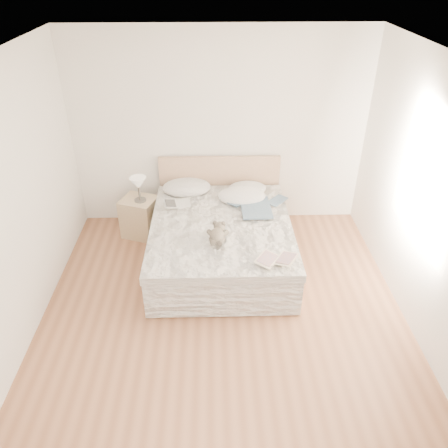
% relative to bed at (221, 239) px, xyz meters
% --- Properties ---
extents(floor, '(4.00, 4.50, 0.00)m').
position_rel_bed_xyz_m(floor, '(0.00, -1.19, -0.31)').
color(floor, brown).
rests_on(floor, ground).
extents(ceiling, '(4.00, 4.50, 0.00)m').
position_rel_bed_xyz_m(ceiling, '(0.00, -1.19, 2.39)').
color(ceiling, white).
rests_on(ceiling, ground).
extents(wall_back, '(4.00, 0.02, 2.70)m').
position_rel_bed_xyz_m(wall_back, '(0.00, 1.06, 1.04)').
color(wall_back, white).
rests_on(wall_back, ground).
extents(wall_left, '(0.02, 4.50, 2.70)m').
position_rel_bed_xyz_m(wall_left, '(-2.00, -1.19, 1.04)').
color(wall_left, white).
rests_on(wall_left, ground).
extents(wall_right, '(0.02, 4.50, 2.70)m').
position_rel_bed_xyz_m(wall_right, '(2.00, -1.19, 1.04)').
color(wall_right, white).
rests_on(wall_right, ground).
extents(window, '(0.02, 1.30, 1.10)m').
position_rel_bed_xyz_m(window, '(1.99, -0.89, 1.14)').
color(window, white).
rests_on(window, wall_right).
extents(bed, '(1.72, 2.14, 1.00)m').
position_rel_bed_xyz_m(bed, '(0.00, 0.00, 0.00)').
color(bed, tan).
rests_on(bed, floor).
extents(nightstand, '(0.56, 0.53, 0.56)m').
position_rel_bed_xyz_m(nightstand, '(-1.11, 0.61, -0.03)').
color(nightstand, tan).
rests_on(nightstand, floor).
extents(table_lamp, '(0.29, 0.29, 0.35)m').
position_rel_bed_xyz_m(table_lamp, '(-1.08, 0.57, 0.50)').
color(table_lamp, '#4B4640').
rests_on(table_lamp, nightstand).
extents(pillow_left, '(0.69, 0.49, 0.20)m').
position_rel_bed_xyz_m(pillow_left, '(-0.46, 0.79, 0.33)').
color(pillow_left, silver).
rests_on(pillow_left, bed).
extents(pillow_middle, '(0.65, 0.47, 0.19)m').
position_rel_bed_xyz_m(pillow_middle, '(0.29, 0.52, 0.33)').
color(pillow_middle, white).
rests_on(pillow_middle, bed).
extents(pillow_right, '(0.55, 0.41, 0.16)m').
position_rel_bed_xyz_m(pillow_right, '(0.38, 0.74, 0.33)').
color(pillow_right, white).
rests_on(pillow_right, bed).
extents(blouse, '(0.62, 0.65, 0.02)m').
position_rel_bed_xyz_m(blouse, '(0.45, 0.22, 0.32)').
color(blouse, '#3E566E').
rests_on(blouse, bed).
extents(photo_book, '(0.39, 0.31, 0.03)m').
position_rel_bed_xyz_m(photo_book, '(-0.56, 0.34, 0.32)').
color(photo_book, silver).
rests_on(photo_book, bed).
extents(childrens_book, '(0.49, 0.45, 0.03)m').
position_rel_bed_xyz_m(childrens_book, '(0.58, -0.88, 0.32)').
color(childrens_book, beige).
rests_on(childrens_book, bed).
extents(teddy_bear, '(0.24, 0.33, 0.17)m').
position_rel_bed_xyz_m(teddy_bear, '(-0.06, -0.52, 0.34)').
color(teddy_bear, '#63594B').
rests_on(teddy_bear, bed).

